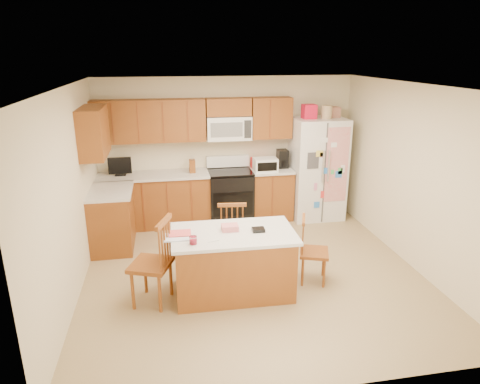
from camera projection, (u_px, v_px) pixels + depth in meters
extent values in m
plane|color=tan|center=(252.00, 271.00, 5.92)|extent=(4.50, 4.50, 0.00)
cube|color=beige|center=(227.00, 148.00, 7.63)|extent=(4.50, 0.10, 2.50)
cube|color=beige|center=(311.00, 266.00, 3.42)|extent=(4.50, 0.10, 2.50)
cube|color=beige|center=(70.00, 195.00, 5.15)|extent=(0.10, 4.50, 2.50)
cube|color=beige|center=(412.00, 176.00, 5.91)|extent=(0.10, 4.50, 2.50)
cube|color=white|center=(254.00, 86.00, 5.14)|extent=(4.50, 4.50, 0.04)
cube|color=#934F1C|center=(155.00, 201.00, 7.38)|extent=(1.87, 0.60, 0.88)
cube|color=#934F1C|center=(270.00, 194.00, 7.73)|extent=(0.72, 0.60, 0.88)
cube|color=#934F1C|center=(112.00, 220.00, 6.55)|extent=(0.60, 0.95, 0.88)
cube|color=silver|center=(153.00, 175.00, 7.23)|extent=(1.87, 0.64, 0.04)
cube|color=silver|center=(271.00, 170.00, 7.58)|extent=(0.72, 0.64, 0.04)
cube|color=silver|center=(110.00, 191.00, 6.41)|extent=(0.64, 0.95, 0.04)
cube|color=#934F1C|center=(149.00, 121.00, 7.08)|extent=(1.85, 0.33, 0.70)
cube|color=#934F1C|center=(271.00, 118.00, 7.43)|extent=(0.70, 0.33, 0.70)
cube|color=#934F1C|center=(228.00, 107.00, 7.24)|extent=(0.76, 0.33, 0.29)
cube|color=#934F1C|center=(94.00, 132.00, 6.10)|extent=(0.33, 0.95, 0.70)
cube|color=brown|center=(112.00, 124.00, 6.83)|extent=(0.02, 0.01, 0.66)
cube|color=brown|center=(118.00, 209.00, 7.00)|extent=(0.02, 0.01, 0.84)
cube|color=brown|center=(138.00, 123.00, 6.89)|extent=(0.02, 0.01, 0.66)
cube|color=brown|center=(143.00, 208.00, 7.07)|extent=(0.02, 0.01, 0.84)
cube|color=brown|center=(163.00, 122.00, 6.96)|extent=(0.02, 0.01, 0.66)
cube|color=brown|center=(168.00, 206.00, 7.13)|extent=(0.02, 0.01, 0.84)
cube|color=brown|center=(188.00, 121.00, 7.03)|extent=(0.01, 0.01, 0.66)
cube|color=brown|center=(192.00, 205.00, 7.20)|extent=(0.01, 0.01, 0.84)
cube|color=brown|center=(270.00, 119.00, 7.27)|extent=(0.01, 0.01, 0.66)
cube|color=brown|center=(272.00, 200.00, 7.44)|extent=(0.01, 0.01, 0.84)
cube|color=white|center=(228.00, 128.00, 7.33)|extent=(0.76, 0.38, 0.40)
cube|color=slate|center=(227.00, 130.00, 7.14)|extent=(0.54, 0.01, 0.24)
cube|color=#262626|center=(248.00, 129.00, 7.20)|extent=(0.12, 0.01, 0.30)
cube|color=#934F1C|center=(192.00, 166.00, 7.31)|extent=(0.10, 0.14, 0.22)
cube|color=black|center=(121.00, 175.00, 7.16)|extent=(0.18, 0.12, 0.02)
cube|color=black|center=(120.00, 166.00, 7.11)|extent=(0.38, 0.03, 0.28)
cube|color=#DE0000|center=(261.00, 163.00, 7.60)|extent=(0.35, 0.22, 0.18)
cube|color=white|center=(265.00, 165.00, 7.38)|extent=(0.40, 0.28, 0.23)
cube|color=black|center=(267.00, 167.00, 7.25)|extent=(0.34, 0.01, 0.15)
cube|color=black|center=(282.00, 159.00, 7.61)|extent=(0.18, 0.22, 0.32)
cylinder|color=black|center=(283.00, 163.00, 7.57)|extent=(0.12, 0.12, 0.12)
cube|color=black|center=(230.00, 197.00, 7.59)|extent=(0.76, 0.64, 0.88)
cube|color=black|center=(233.00, 204.00, 7.29)|extent=(0.68, 0.01, 0.42)
cube|color=black|center=(230.00, 172.00, 7.44)|extent=(0.76, 0.64, 0.03)
cube|color=white|center=(228.00, 161.00, 7.65)|extent=(0.76, 0.10, 0.20)
cube|color=white|center=(317.00, 169.00, 7.66)|extent=(0.90, 0.75, 1.80)
cube|color=#4C4C4C|center=(325.00, 174.00, 7.30)|extent=(0.02, 0.01, 1.75)
cube|color=silver|center=(323.00, 166.00, 7.22)|extent=(0.02, 0.03, 0.55)
cube|color=silver|center=(328.00, 166.00, 7.24)|extent=(0.02, 0.03, 0.55)
cube|color=#3F3F44|center=(313.00, 161.00, 7.19)|extent=(0.20, 0.01, 0.28)
cube|color=#D84C59|center=(336.00, 165.00, 7.29)|extent=(0.42, 0.01, 1.30)
cube|color=red|center=(309.00, 111.00, 7.31)|extent=(0.22, 0.22, 0.24)
cylinder|color=tan|center=(327.00, 112.00, 7.31)|extent=(0.18, 0.18, 0.22)
cube|color=#AD705B|center=(334.00, 112.00, 7.47)|extent=(0.18, 0.20, 0.18)
cube|color=#934F1C|center=(233.00, 264.00, 5.29)|extent=(1.43, 0.82, 0.78)
cube|color=silver|center=(233.00, 234.00, 5.16)|extent=(1.51, 0.90, 0.04)
cylinder|color=red|center=(193.00, 241.00, 4.84)|extent=(0.08, 0.08, 0.06)
cylinder|color=white|center=(193.00, 240.00, 4.83)|extent=(0.09, 0.09, 0.09)
cube|color=#DC7A78|center=(230.00, 228.00, 5.20)|extent=(0.20, 0.15, 0.07)
cube|color=black|center=(258.00, 230.00, 5.18)|extent=(0.15, 0.12, 0.04)
cube|color=white|center=(177.00, 237.00, 5.00)|extent=(0.30, 0.25, 0.01)
cube|color=#D84C4C|center=(180.00, 233.00, 5.08)|extent=(0.26, 0.21, 0.01)
cylinder|color=white|center=(214.00, 241.00, 4.90)|extent=(0.14, 0.05, 0.01)
cube|color=#934F1C|center=(151.00, 265.00, 5.04)|extent=(0.58, 0.59, 0.05)
cylinder|color=#934F1C|center=(145.00, 275.00, 5.33)|extent=(0.04, 0.04, 0.48)
cylinder|color=#934F1C|center=(133.00, 291.00, 4.97)|extent=(0.04, 0.04, 0.48)
cylinder|color=#934F1C|center=(171.00, 278.00, 5.27)|extent=(0.04, 0.04, 0.48)
cylinder|color=#934F1C|center=(160.00, 294.00, 4.92)|extent=(0.04, 0.04, 0.48)
cylinder|color=#934F1C|center=(170.00, 238.00, 5.07)|extent=(0.02, 0.02, 0.53)
cylinder|color=#934F1C|center=(167.00, 241.00, 5.00)|extent=(0.02, 0.02, 0.53)
cylinder|color=#934F1C|center=(165.00, 244.00, 4.92)|extent=(0.02, 0.02, 0.53)
cylinder|color=#934F1C|center=(162.00, 247.00, 4.84)|extent=(0.02, 0.02, 0.53)
cylinder|color=#934F1C|center=(160.00, 250.00, 4.76)|extent=(0.02, 0.02, 0.53)
cube|color=#934F1C|center=(163.00, 222.00, 4.84)|extent=(0.20, 0.43, 0.06)
cube|color=#934F1C|center=(232.00, 233.00, 6.06)|extent=(0.45, 0.43, 0.04)
cylinder|color=#934F1C|center=(242.00, 243.00, 6.28)|extent=(0.04, 0.04, 0.42)
cylinder|color=#934F1C|center=(220.00, 244.00, 6.26)|extent=(0.04, 0.04, 0.42)
cylinder|color=#934F1C|center=(244.00, 252.00, 6.00)|extent=(0.04, 0.04, 0.42)
cylinder|color=#934F1C|center=(220.00, 253.00, 5.98)|extent=(0.04, 0.04, 0.42)
cylinder|color=#934F1C|center=(243.00, 221.00, 5.83)|extent=(0.02, 0.02, 0.47)
cylinder|color=#934F1C|center=(237.00, 221.00, 5.83)|extent=(0.02, 0.02, 0.47)
cylinder|color=#934F1C|center=(232.00, 221.00, 5.82)|extent=(0.02, 0.02, 0.47)
cylinder|color=#934F1C|center=(227.00, 221.00, 5.82)|extent=(0.02, 0.02, 0.47)
cylinder|color=#934F1C|center=(221.00, 221.00, 5.81)|extent=(0.02, 0.02, 0.47)
cube|color=#934F1C|center=(232.00, 205.00, 5.75)|extent=(0.39, 0.08, 0.05)
cube|color=#934F1C|center=(314.00, 252.00, 5.55)|extent=(0.47, 0.48, 0.04)
cylinder|color=#934F1C|center=(324.00, 274.00, 5.45)|extent=(0.03, 0.03, 0.39)
cylinder|color=#934F1C|center=(323.00, 263.00, 5.74)|extent=(0.03, 0.03, 0.39)
cylinder|color=#934F1C|center=(303.00, 272.00, 5.49)|extent=(0.03, 0.03, 0.39)
cylinder|color=#934F1C|center=(303.00, 261.00, 5.78)|extent=(0.03, 0.03, 0.39)
cylinder|color=#934F1C|center=(303.00, 239.00, 5.37)|extent=(0.02, 0.02, 0.44)
cylinder|color=#934F1C|center=(303.00, 237.00, 5.44)|extent=(0.02, 0.02, 0.44)
cylinder|color=#934F1C|center=(303.00, 235.00, 5.50)|extent=(0.02, 0.02, 0.44)
cylinder|color=#934F1C|center=(303.00, 233.00, 5.56)|extent=(0.02, 0.02, 0.44)
cylinder|color=#934F1C|center=(303.00, 231.00, 5.63)|extent=(0.02, 0.02, 0.44)
cube|color=#934F1C|center=(304.00, 219.00, 5.43)|extent=(0.15, 0.35, 0.05)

